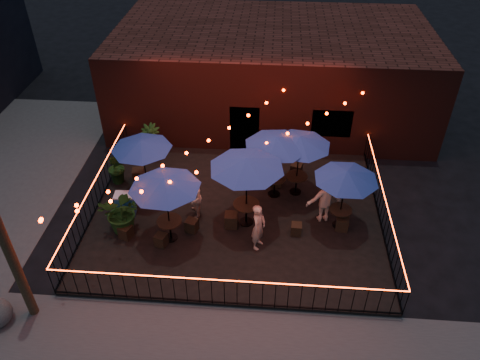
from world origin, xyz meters
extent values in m
plane|color=black|center=(0.00, 0.00, 0.00)|extent=(110.00, 110.00, 0.00)
cube|color=black|center=(0.00, 2.00, 0.07)|extent=(10.00, 8.00, 0.15)
cube|color=#474342|center=(0.00, -3.25, 0.03)|extent=(18.00, 2.50, 0.05)
cube|color=#39160F|center=(1.00, 10.00, 2.00)|extent=(14.00, 8.00, 4.00)
cube|color=black|center=(0.00, 6.12, 1.10)|extent=(1.20, 0.24, 2.20)
cube|color=black|center=(3.50, 6.12, 1.60)|extent=(1.60, 0.24, 1.20)
cube|color=black|center=(0.00, -2.00, 0.23)|extent=(10.00, 0.04, 0.04)
cube|color=black|center=(0.00, -2.00, 1.15)|extent=(10.00, 0.04, 0.04)
cube|color=#F63A0F|center=(0.00, -2.00, 1.18)|extent=(10.00, 0.03, 0.02)
cube|color=black|center=(-5.00, 2.00, 0.23)|extent=(0.04, 8.00, 0.04)
cube|color=black|center=(-5.00, 2.00, 1.15)|extent=(0.04, 8.00, 0.04)
cube|color=#F63A0F|center=(-5.00, 2.00, 1.18)|extent=(0.03, 8.00, 0.02)
cube|color=black|center=(5.00, 2.00, 0.23)|extent=(0.04, 8.00, 0.04)
cube|color=black|center=(5.00, 2.00, 1.15)|extent=(0.04, 8.00, 0.04)
cube|color=#F63A0F|center=(5.00, 2.00, 1.18)|extent=(0.03, 8.00, 0.02)
cylinder|color=black|center=(-2.06, 0.56, 0.17)|extent=(0.45, 0.45, 0.03)
cylinder|color=black|center=(-2.06, 0.56, 0.53)|extent=(0.06, 0.06, 0.74)
cylinder|color=black|center=(-2.06, 0.56, 0.91)|extent=(0.82, 0.82, 0.04)
cylinder|color=black|center=(-2.06, 0.56, 1.38)|extent=(0.05, 0.05, 2.46)
cone|color=navy|center=(-2.06, 0.56, 2.45)|extent=(2.85, 2.85, 0.36)
cylinder|color=black|center=(-3.35, 2.81, 0.16)|extent=(0.43, 0.43, 0.03)
cylinder|color=black|center=(-3.35, 2.81, 0.51)|extent=(0.06, 0.06, 0.70)
cylinder|color=black|center=(-3.35, 2.81, 0.87)|extent=(0.78, 0.78, 0.04)
cylinder|color=black|center=(-3.35, 2.81, 1.31)|extent=(0.04, 0.04, 2.33)
cone|color=navy|center=(-3.35, 2.81, 2.33)|extent=(2.61, 2.61, 0.34)
cylinder|color=black|center=(0.38, 1.52, 0.17)|extent=(0.49, 0.49, 0.03)
cylinder|color=black|center=(0.38, 1.52, 0.56)|extent=(0.07, 0.07, 0.80)
cylinder|color=black|center=(0.38, 1.52, 0.98)|extent=(0.89, 0.89, 0.04)
cylinder|color=black|center=(0.38, 1.52, 1.49)|extent=(0.05, 0.05, 2.68)
cone|color=navy|center=(0.38, 1.52, 2.66)|extent=(2.99, 2.99, 0.39)
cylinder|color=black|center=(1.31, 3.14, 0.17)|extent=(0.46, 0.46, 0.03)
cylinder|color=black|center=(1.31, 3.14, 0.53)|extent=(0.06, 0.06, 0.75)
cylinder|color=black|center=(1.31, 3.14, 0.92)|extent=(0.83, 0.83, 0.04)
cylinder|color=black|center=(1.31, 3.14, 1.40)|extent=(0.05, 0.05, 2.49)
cone|color=navy|center=(1.31, 3.14, 2.49)|extent=(2.83, 2.83, 0.36)
cylinder|color=black|center=(3.55, 1.62, 0.16)|extent=(0.42, 0.42, 0.03)
cylinder|color=black|center=(3.55, 1.62, 0.50)|extent=(0.06, 0.06, 0.69)
cylinder|color=black|center=(3.55, 1.62, 0.85)|extent=(0.76, 0.76, 0.04)
cylinder|color=black|center=(3.55, 1.62, 1.29)|extent=(0.04, 0.04, 2.28)
cone|color=navy|center=(3.55, 1.62, 2.29)|extent=(2.72, 2.72, 0.33)
cylinder|color=black|center=(2.11, 3.34, 0.17)|extent=(0.44, 0.44, 0.03)
cylinder|color=black|center=(2.11, 3.34, 0.52)|extent=(0.06, 0.06, 0.72)
cylinder|color=black|center=(2.11, 3.34, 0.89)|extent=(0.80, 0.80, 0.04)
cylinder|color=black|center=(2.11, 3.34, 1.35)|extent=(0.04, 0.04, 2.41)
cone|color=navy|center=(2.11, 3.34, 2.41)|extent=(2.69, 2.69, 0.35)
cube|color=black|center=(-3.55, 0.49, 0.37)|extent=(0.49, 0.49, 0.45)
cube|color=black|center=(-2.31, 0.22, 0.36)|extent=(0.44, 0.44, 0.42)
cube|color=black|center=(-3.90, 3.59, 0.41)|extent=(0.51, 0.51, 0.51)
cube|color=black|center=(-2.32, 3.68, 0.36)|extent=(0.39, 0.39, 0.43)
cube|color=black|center=(-1.42, 0.98, 0.37)|extent=(0.47, 0.47, 0.44)
cube|color=black|center=(-0.12, 1.32, 0.40)|extent=(0.44, 0.44, 0.51)
cube|color=black|center=(-0.23, 3.81, 0.37)|extent=(0.46, 0.46, 0.44)
cube|color=black|center=(1.38, 3.73, 0.39)|extent=(0.42, 0.42, 0.49)
cube|color=black|center=(2.09, 1.09, 0.35)|extent=(0.36, 0.36, 0.41)
cube|color=black|center=(3.64, 1.46, 0.39)|extent=(0.47, 0.47, 0.49)
cube|color=black|center=(2.15, 4.44, 0.40)|extent=(0.51, 0.51, 0.49)
cube|color=black|center=(3.58, 4.00, 0.37)|extent=(0.40, 0.40, 0.44)
imported|color=#DCAE90|center=(0.84, 0.42, 0.99)|extent=(0.59, 0.71, 1.68)
imported|color=beige|center=(-1.47, 1.72, 0.96)|extent=(0.73, 0.88, 1.62)
imported|color=tan|center=(3.01, 1.91, 1.10)|extent=(1.36, 0.98, 1.91)
imported|color=#1F4114|center=(-3.67, 0.84, 0.92)|extent=(1.64, 1.51, 1.55)
imported|color=#183F14|center=(-4.60, 3.42, 0.85)|extent=(0.89, 0.77, 1.40)
imported|color=#193610|center=(-3.75, 5.17, 0.90)|extent=(0.93, 0.93, 1.50)
cube|color=#1C5A9F|center=(-3.85, 1.64, 0.56)|extent=(0.65, 0.47, 0.83)
cube|color=silver|center=(-3.85, 1.64, 1.00)|extent=(0.69, 0.51, 0.05)
camera|label=1|loc=(1.10, -10.46, 11.11)|focal=35.00mm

